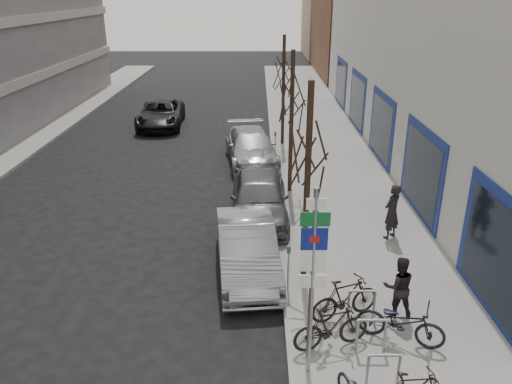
{
  "coord_description": "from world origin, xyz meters",
  "views": [
    {
      "loc": [
        1.37,
        -8.18,
        7.42
      ],
      "look_at": [
        1.31,
        5.24,
        2.0
      ],
      "focal_mm": 35.0,
      "sensor_mm": 36.0,
      "label": 1
    }
  ],
  "objects_px": {
    "parked_car_back": "(251,147)",
    "pedestrian_near": "(392,212)",
    "tree_mid": "(292,89)",
    "meter_back": "(275,143)",
    "bike_rack": "(371,331)",
    "tree_far": "(284,65)",
    "parked_car_front": "(247,248)",
    "pedestrian_far": "(399,286)",
    "tree_near": "(309,138)",
    "lane_car": "(161,114)",
    "meter_front": "(288,264)",
    "parked_car_mid": "(259,197)",
    "bike_mid_inner": "(331,327)",
    "bike_far_inner": "(345,298)",
    "meter_mid": "(280,186)",
    "bike_mid_curb": "(401,319)",
    "highway_sign_pole": "(312,274)"
  },
  "relations": [
    {
      "from": "parked_car_back",
      "to": "pedestrian_near",
      "type": "distance_m",
      "value": 9.02
    },
    {
      "from": "tree_mid",
      "to": "meter_back",
      "type": "bearing_deg",
      "value": 96.42
    },
    {
      "from": "bike_rack",
      "to": "tree_far",
      "type": "relative_size",
      "value": 0.41
    },
    {
      "from": "bike_rack",
      "to": "parked_car_front",
      "type": "bearing_deg",
      "value": 127.79
    },
    {
      "from": "bike_rack",
      "to": "pedestrian_far",
      "type": "bearing_deg",
      "value": 56.17
    },
    {
      "from": "tree_near",
      "to": "lane_car",
      "type": "xyz_separation_m",
      "value": [
        -6.94,
        17.04,
        -3.36
      ]
    },
    {
      "from": "tree_mid",
      "to": "meter_front",
      "type": "distance_m",
      "value": 7.7
    },
    {
      "from": "parked_car_front",
      "to": "parked_car_mid",
      "type": "bearing_deg",
      "value": 78.25
    },
    {
      "from": "tree_near",
      "to": "bike_mid_inner",
      "type": "height_order",
      "value": "tree_near"
    },
    {
      "from": "tree_far",
      "to": "parked_car_back",
      "type": "xyz_separation_m",
      "value": [
        -1.56,
        -2.69,
        -3.35
      ]
    },
    {
      "from": "meter_back",
      "to": "parked_car_back",
      "type": "height_order",
      "value": "parked_car_back"
    },
    {
      "from": "bike_mid_inner",
      "to": "pedestrian_near",
      "type": "xyz_separation_m",
      "value": [
        2.58,
        5.27,
        0.36
      ]
    },
    {
      "from": "parked_car_back",
      "to": "bike_far_inner",
      "type": "bearing_deg",
      "value": -86.56
    },
    {
      "from": "tree_mid",
      "to": "meter_mid",
      "type": "distance_m",
      "value": 3.55
    },
    {
      "from": "bike_mid_inner",
      "to": "parked_car_front",
      "type": "bearing_deg",
      "value": 12.43
    },
    {
      "from": "tree_near",
      "to": "bike_mid_curb",
      "type": "relative_size",
      "value": 2.85
    },
    {
      "from": "tree_mid",
      "to": "bike_far_inner",
      "type": "bearing_deg",
      "value": -84.25
    },
    {
      "from": "bike_mid_inner",
      "to": "pedestrian_near",
      "type": "height_order",
      "value": "pedestrian_near"
    },
    {
      "from": "tree_mid",
      "to": "bike_far_inner",
      "type": "relative_size",
      "value": 3.05
    },
    {
      "from": "meter_back",
      "to": "meter_mid",
      "type": "bearing_deg",
      "value": -90.0
    },
    {
      "from": "tree_mid",
      "to": "tree_far",
      "type": "bearing_deg",
      "value": 90.0
    },
    {
      "from": "tree_near",
      "to": "parked_car_front",
      "type": "height_order",
      "value": "tree_near"
    },
    {
      "from": "bike_mid_inner",
      "to": "parked_car_back",
      "type": "xyz_separation_m",
      "value": [
        -1.91,
        13.09,
        0.07
      ]
    },
    {
      "from": "bike_mid_inner",
      "to": "parked_car_front",
      "type": "height_order",
      "value": "parked_car_front"
    },
    {
      "from": "meter_front",
      "to": "pedestrian_near",
      "type": "distance_m",
      "value": 4.52
    },
    {
      "from": "bike_mid_curb",
      "to": "pedestrian_far",
      "type": "distance_m",
      "value": 1.04
    },
    {
      "from": "bike_mid_curb",
      "to": "lane_car",
      "type": "height_order",
      "value": "lane_car"
    },
    {
      "from": "meter_front",
      "to": "parked_car_mid",
      "type": "xyz_separation_m",
      "value": [
        -0.75,
        4.67,
        -0.09
      ]
    },
    {
      "from": "meter_mid",
      "to": "bike_mid_curb",
      "type": "height_order",
      "value": "meter_mid"
    },
    {
      "from": "bike_rack",
      "to": "tree_mid",
      "type": "distance_m",
      "value": 10.08
    },
    {
      "from": "meter_front",
      "to": "meter_back",
      "type": "xyz_separation_m",
      "value": [
        0.0,
        11.0,
        0.0
      ]
    },
    {
      "from": "bike_rack",
      "to": "tree_mid",
      "type": "xyz_separation_m",
      "value": [
        -1.2,
        9.4,
        3.44
      ]
    },
    {
      "from": "highway_sign_pole",
      "to": "parked_car_back",
      "type": "relative_size",
      "value": 0.8
    },
    {
      "from": "bike_mid_inner",
      "to": "parked_car_back",
      "type": "height_order",
      "value": "parked_car_back"
    },
    {
      "from": "tree_mid",
      "to": "parked_car_mid",
      "type": "xyz_separation_m",
      "value": [
        -1.2,
        -2.33,
        -3.28
      ]
    },
    {
      "from": "bike_rack",
      "to": "bike_mid_inner",
      "type": "distance_m",
      "value": 0.85
    },
    {
      "from": "pedestrian_far",
      "to": "parked_car_back",
      "type": "bearing_deg",
      "value": -72.8
    },
    {
      "from": "parked_car_mid",
      "to": "parked_car_back",
      "type": "xyz_separation_m",
      "value": [
        -0.36,
        6.14,
        -0.07
      ]
    },
    {
      "from": "tree_far",
      "to": "parked_car_back",
      "type": "bearing_deg",
      "value": -120.04
    },
    {
      "from": "lane_car",
      "to": "parked_car_front",
      "type": "bearing_deg",
      "value": -75.09
    },
    {
      "from": "bike_far_inner",
      "to": "parked_car_mid",
      "type": "bearing_deg",
      "value": -3.56
    },
    {
      "from": "tree_near",
      "to": "bike_far_inner",
      "type": "xyz_separation_m",
      "value": [
        0.83,
        -1.71,
        -3.41
      ]
    },
    {
      "from": "meter_back",
      "to": "parked_car_front",
      "type": "distance_m",
      "value": 9.92
    },
    {
      "from": "meter_mid",
      "to": "bike_mid_curb",
      "type": "xyz_separation_m",
      "value": [
        2.37,
        -7.56,
        -0.18
      ]
    },
    {
      "from": "bike_rack",
      "to": "meter_back",
      "type": "height_order",
      "value": "meter_back"
    },
    {
      "from": "tree_near",
      "to": "tree_far",
      "type": "bearing_deg",
      "value": 90.0
    },
    {
      "from": "tree_far",
      "to": "meter_front",
      "type": "distance_m",
      "value": 13.88
    },
    {
      "from": "meter_mid",
      "to": "parked_car_mid",
      "type": "xyz_separation_m",
      "value": [
        -0.75,
        -0.83,
        -0.09
      ]
    },
    {
      "from": "bike_far_inner",
      "to": "lane_car",
      "type": "distance_m",
      "value": 20.29
    },
    {
      "from": "lane_car",
      "to": "bike_mid_inner",
      "type": "bearing_deg",
      "value": -73.09
    }
  ]
}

